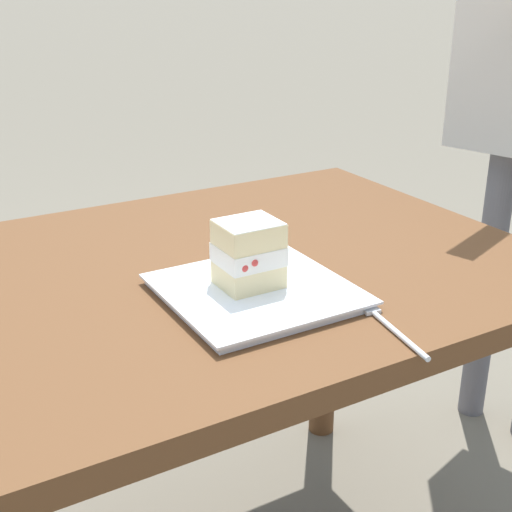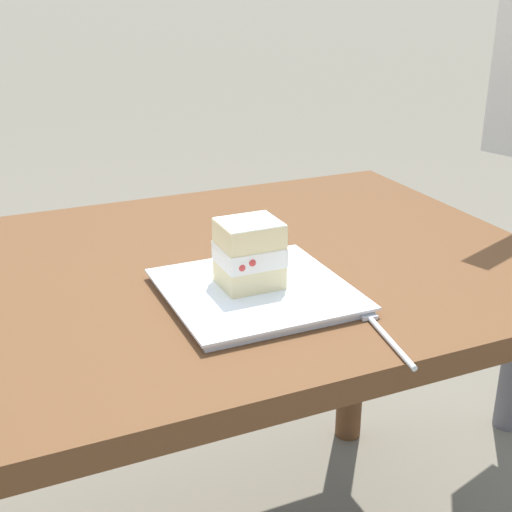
# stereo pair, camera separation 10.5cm
# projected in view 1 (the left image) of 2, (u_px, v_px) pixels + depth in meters

# --- Properties ---
(patio_table) EXTENTS (1.49, 0.82, 0.74)m
(patio_table) POSITION_uv_depth(u_px,v_px,m) (115.00, 343.00, 1.15)
(patio_table) COLOR brown
(patio_table) RESTS_ON ground
(dessert_plate) EXTENTS (0.27, 0.27, 0.02)m
(dessert_plate) POSITION_uv_depth(u_px,v_px,m) (256.00, 292.00, 1.07)
(dessert_plate) COLOR white
(dessert_plate) RESTS_ON patio_table
(cake_slice) EXTENTS (0.09, 0.09, 0.10)m
(cake_slice) POSITION_uv_depth(u_px,v_px,m) (249.00, 254.00, 1.06)
(cake_slice) COLOR beige
(cake_slice) RESTS_ON dessert_plate
(dessert_fork) EXTENTS (0.04, 0.17, 0.01)m
(dessert_fork) POSITION_uv_depth(u_px,v_px,m) (389.00, 326.00, 0.98)
(dessert_fork) COLOR silver
(dessert_fork) RESTS_ON patio_table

